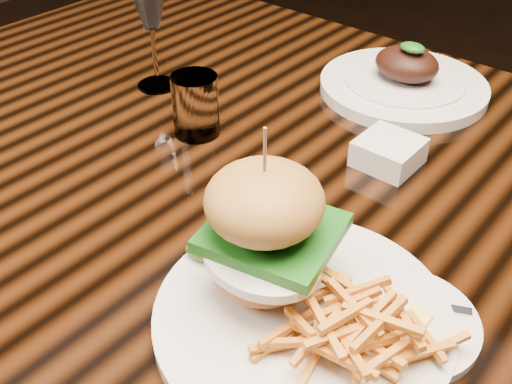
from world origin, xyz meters
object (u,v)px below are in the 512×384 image
Objects in this scene: dining_table at (344,242)px; far_dish at (404,82)px; wine_glass at (149,4)px; burger_plate at (295,280)px.

far_dish is at bearing 106.41° from dining_table.
dining_table is at bearing -73.59° from far_dish.
wine_glass reaches higher than dining_table.
burger_plate is 0.52m from wine_glass.
burger_plate reaches higher than far_dish.
burger_plate is 1.56× the size of wine_glass.
dining_table is 8.97× the size of wine_glass.
burger_plate reaches higher than dining_table.
burger_plate is at bearing -28.18° from wine_glass.
dining_table is 6.27× the size of far_dish.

